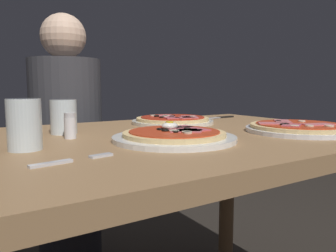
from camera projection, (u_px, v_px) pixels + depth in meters
The scene contains 10 objects.
dining_table at pixel (165, 171), 0.93m from camera, with size 1.25×0.83×0.72m.
pizza_foreground at pixel (174, 136), 0.81m from camera, with size 0.31×0.31×0.05m.
pizza_across_left at pixel (299, 128), 0.96m from camera, with size 0.31×0.31×0.03m.
pizza_across_right at pixel (173, 120), 1.18m from camera, with size 0.30×0.30×0.03m.
water_glass_near at pixel (64, 119), 0.92m from camera, with size 0.07×0.07×0.10m.
water_glass_far at pixel (24, 128), 0.68m from camera, with size 0.07×0.07×0.11m.
fork at pixel (67, 161), 0.57m from camera, with size 0.16×0.04×0.00m.
knife at pixel (219, 117), 1.38m from camera, with size 0.20×0.04×0.01m.
salt_shaker at pixel (70, 126), 0.84m from camera, with size 0.03×0.03×0.07m.
diner_person at pixel (68, 150), 1.51m from camera, with size 0.32×0.32×1.18m.
Camera 1 is at (-0.48, -0.78, 0.86)m, focal length 34.73 mm.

